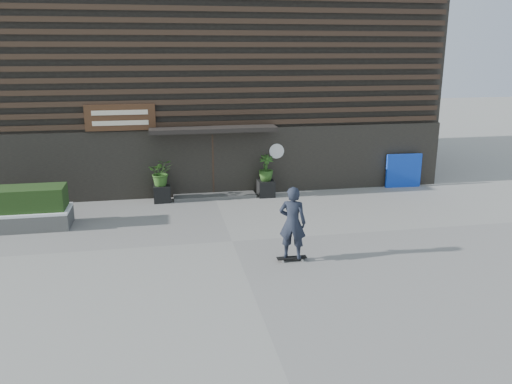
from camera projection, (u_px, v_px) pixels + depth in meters
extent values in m
plane|color=gray|center=(232.00, 241.00, 14.66)|extent=(80.00, 80.00, 0.00)
cube|color=#474644|center=(215.00, 196.00, 19.00)|extent=(3.00, 0.80, 0.12)
cube|color=black|center=(162.00, 194.00, 18.41)|extent=(0.60, 0.60, 0.60)
imported|color=#2D591E|center=(161.00, 172.00, 18.20)|extent=(0.86, 0.75, 0.96)
cube|color=black|center=(266.00, 188.00, 19.09)|extent=(0.60, 0.60, 0.60)
imported|color=#2D591E|center=(266.00, 168.00, 18.88)|extent=(0.54, 0.54, 0.96)
cube|color=#494A47|center=(11.00, 221.00, 15.63)|extent=(3.50, 1.20, 0.50)
cube|color=white|center=(10.00, 212.00, 15.55)|extent=(3.50, 1.20, 0.08)
cube|color=#1B3513|center=(8.00, 199.00, 15.45)|extent=(3.30, 1.00, 0.70)
cube|color=#0D32B3|center=(403.00, 171.00, 20.28)|extent=(1.42, 0.17, 1.33)
cube|color=black|center=(200.00, 79.00, 23.06)|extent=(18.00, 10.00, 8.00)
cube|color=black|center=(213.00, 162.00, 19.01)|extent=(18.00, 0.12, 2.50)
cube|color=#38281E|center=(212.00, 123.00, 18.56)|extent=(17.60, 0.08, 0.18)
cube|color=#38281E|center=(212.00, 113.00, 18.45)|extent=(17.60, 0.08, 0.18)
cube|color=#38281E|center=(212.00, 102.00, 18.35)|extent=(17.60, 0.08, 0.18)
cube|color=#38281E|center=(211.00, 90.00, 18.24)|extent=(17.60, 0.08, 0.18)
cube|color=#38281E|center=(211.00, 79.00, 18.14)|extent=(17.60, 0.08, 0.18)
cube|color=#38281E|center=(211.00, 68.00, 18.03)|extent=(17.60, 0.08, 0.18)
cube|color=#38281E|center=(211.00, 56.00, 17.93)|extent=(17.60, 0.08, 0.18)
cube|color=#38281E|center=(210.00, 44.00, 17.82)|extent=(17.60, 0.08, 0.18)
cube|color=#38281E|center=(210.00, 33.00, 17.72)|extent=(17.60, 0.08, 0.18)
cube|color=#38281E|center=(210.00, 21.00, 17.61)|extent=(17.60, 0.08, 0.18)
cube|color=#38281E|center=(209.00, 9.00, 17.51)|extent=(17.60, 0.08, 0.18)
cube|color=black|center=(213.00, 129.00, 18.24)|extent=(4.50, 1.00, 0.15)
cube|color=black|center=(212.00, 164.00, 19.18)|extent=(2.40, 0.30, 2.30)
cube|color=#38281E|center=(213.00, 165.00, 19.01)|extent=(0.06, 0.10, 2.30)
cube|color=#472B19|center=(120.00, 118.00, 17.83)|extent=(2.40, 0.10, 0.90)
cube|color=beige|center=(120.00, 113.00, 17.72)|extent=(1.90, 0.02, 0.16)
cube|color=beige|center=(121.00, 123.00, 17.81)|extent=(1.90, 0.02, 0.16)
cylinder|color=white|center=(277.00, 151.00, 19.26)|extent=(0.56, 0.03, 0.56)
cube|color=black|center=(292.00, 258.00, 13.29)|extent=(0.78, 0.20, 0.02)
cylinder|color=beige|center=(283.00, 262.00, 13.17)|extent=(0.06, 0.03, 0.06)
cylinder|color=#BABAB5|center=(281.00, 259.00, 13.36)|extent=(0.06, 0.03, 0.06)
cylinder|color=#A8A8A3|center=(302.00, 260.00, 13.26)|extent=(0.06, 0.03, 0.06)
cylinder|color=#AAAAA5|center=(300.00, 257.00, 13.45)|extent=(0.06, 0.03, 0.06)
imported|color=black|center=(292.00, 223.00, 13.04)|extent=(0.81, 0.69, 1.89)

